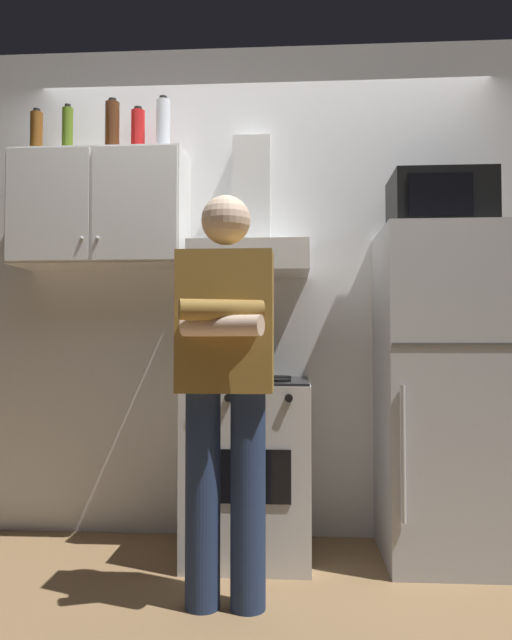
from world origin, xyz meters
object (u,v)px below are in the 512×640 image
object	(u,v)px
upper_cabinet	(101,211)
bottle_beer_brown	(36,134)
person_standing	(225,379)
bottle_olive_oil	(67,131)
refrigerator	(443,393)
bottle_vodka_clear	(163,126)
range_hood	(251,237)
microwave	(440,203)
stove_oven	(249,466)
bottle_rum_dark	(112,127)
bottle_soda_red	(138,133)

from	to	relation	value
upper_cabinet	bottle_beer_brown	xyz separation A→B (m)	(-0.36, 0.01, 0.42)
person_standing	bottle_olive_oil	world-z (taller)	bottle_olive_oil
refrigerator	bottle_vodka_clear	size ratio (longest dim) A/B	5.18
bottle_olive_oil	range_hood	bearing A→B (deg)	0.22
refrigerator	bottle_olive_oil	world-z (taller)	bottle_olive_oil
bottle_vodka_clear	microwave	bearing A→B (deg)	-4.27
microwave	bottle_olive_oil	size ratio (longest dim) A/B	1.73
upper_cabinet	bottle_olive_oil	world-z (taller)	bottle_olive_oil
bottle_olive_oil	bottle_vodka_clear	size ratio (longest dim) A/B	0.90
stove_oven	bottle_beer_brown	distance (m)	2.10
range_hood	bottle_rum_dark	xyz separation A→B (m)	(-0.74, -0.03, 0.59)
range_hood	microwave	world-z (taller)	range_hood
person_standing	bottle_olive_oil	xyz separation A→B (m)	(-0.94, 0.73, 1.28)
microwave	bottle_beer_brown	xyz separation A→B (m)	(-2.11, 0.11, 0.43)
refrigerator	bottle_beer_brown	world-z (taller)	bottle_beer_brown
bottle_beer_brown	refrigerator	bearing A→B (deg)	-3.53
stove_oven	bottle_soda_red	distance (m)	1.85
person_standing	refrigerator	bearing A→B (deg)	31.23
microwave	bottle_olive_oil	distance (m)	1.99
person_standing	bottle_soda_red	distance (m)	1.59
upper_cabinet	bottle_olive_oil	bearing A→B (deg)	-179.23
range_hood	bottle_soda_red	bearing A→B (deg)	177.76
bottle_olive_oil	bottle_beer_brown	world-z (taller)	bottle_olive_oil
refrigerator	microwave	size ratio (longest dim) A/B	3.33
person_standing	bottle_soda_red	xyz separation A→B (m)	(-0.56, 0.76, 1.28)
bottle_olive_oil	refrigerator	bearing A→B (deg)	-3.60
refrigerator	bottle_vodka_clear	world-z (taller)	bottle_vodka_clear
bottle_soda_red	bottle_olive_oil	bearing A→B (deg)	-175.79
bottle_beer_brown	bottle_olive_oil	bearing A→B (deg)	-2.72
refrigerator	bottle_soda_red	bearing A→B (deg)	174.52
refrigerator	bottle_vodka_clear	distance (m)	2.00
refrigerator	bottle_beer_brown	distance (m)	2.52
person_standing	bottle_beer_brown	size ratio (longest dim) A/B	6.28
bottle_soda_red	bottle_rum_dark	distance (m)	0.14
upper_cabinet	bottle_soda_red	size ratio (longest dim) A/B	3.39
bottle_soda_red	upper_cabinet	bearing A→B (deg)	-172.35
microwave	bottle_soda_red	distance (m)	1.63
range_hood	bottle_olive_oil	world-z (taller)	bottle_olive_oil
range_hood	refrigerator	world-z (taller)	range_hood
bottle_soda_red	microwave	bearing A→B (deg)	-4.81
bottle_olive_oil	bottle_soda_red	size ratio (longest dim) A/B	1.05
range_hood	bottle_olive_oil	xyz separation A→B (m)	(-0.99, -0.00, 0.58)
bottle_beer_brown	stove_oven	bearing A→B (deg)	-6.43
upper_cabinet	refrigerator	size ratio (longest dim) A/B	0.56
upper_cabinet	stove_oven	xyz separation A→B (m)	(0.80, -0.13, -1.32)
refrigerator	microwave	xyz separation A→B (m)	(-0.00, 0.02, 0.94)
range_hood	bottle_olive_oil	bearing A→B (deg)	-179.78
bottle_soda_red	stove_oven	bearing A→B (deg)	-13.82
bottle_olive_oil	bottle_soda_red	world-z (taller)	bottle_olive_oil
upper_cabinet	microwave	size ratio (longest dim) A/B	1.88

